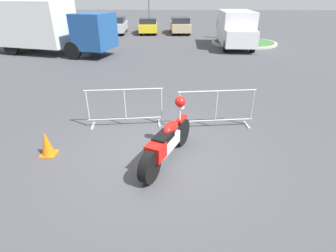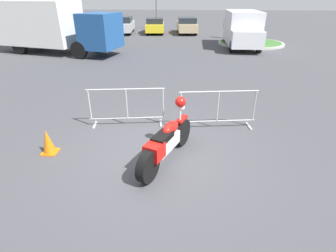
# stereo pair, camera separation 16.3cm
# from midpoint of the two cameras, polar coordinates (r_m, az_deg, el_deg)

# --- Properties ---
(ground_plane) EXTENTS (120.00, 120.00, 0.00)m
(ground_plane) POSITION_cam_midpoint_polar(r_m,az_deg,el_deg) (6.17, -1.54, -5.80)
(ground_plane) COLOR #424247
(motorcycle) EXTENTS (1.03, 2.15, 1.27)m
(motorcycle) POSITION_cam_midpoint_polar(r_m,az_deg,el_deg) (5.65, 0.52, -3.33)
(motorcycle) COLOR black
(motorcycle) RESTS_ON ground
(crowd_barrier_near) EXTENTS (2.09, 0.70, 1.07)m
(crowd_barrier_near) POSITION_cam_midpoint_polar(r_m,az_deg,el_deg) (7.30, -8.34, 4.22)
(crowd_barrier_near) COLOR #9EA0A5
(crowd_barrier_near) RESTS_ON ground
(crowd_barrier_far) EXTENTS (2.09, 0.70, 1.07)m
(crowd_barrier_far) POSITION_cam_midpoint_polar(r_m,az_deg,el_deg) (7.19, 11.38, 3.60)
(crowd_barrier_far) COLOR #9EA0A5
(crowd_barrier_far) RESTS_ON ground
(box_truck) EXTENTS (8.01, 3.98, 2.98)m
(box_truck) POSITION_cam_midpoint_polar(r_m,az_deg,el_deg) (18.23, -23.98, 19.43)
(box_truck) COLOR white
(box_truck) RESTS_ON ground
(delivery_van) EXTENTS (2.07, 5.03, 2.31)m
(delivery_van) POSITION_cam_midpoint_polar(r_m,az_deg,el_deg) (19.42, 16.12, 19.75)
(delivery_van) COLOR silver
(delivery_van) RESTS_ON ground
(parked_car_green) EXTENTS (2.04, 4.20, 1.38)m
(parked_car_green) POSITION_cam_midpoint_polar(r_m,az_deg,el_deg) (28.33, -21.93, 19.78)
(parked_car_green) COLOR #236B38
(parked_car_green) RESTS_ON ground
(parked_car_maroon) EXTENTS (2.13, 4.39, 1.44)m
(parked_car_maroon) POSITION_cam_midpoint_polar(r_m,az_deg,el_deg) (27.56, -15.71, 20.56)
(parked_car_maroon) COLOR maroon
(parked_car_maroon) RESTS_ON ground
(parked_car_silver) EXTENTS (2.17, 4.46, 1.46)m
(parked_car_silver) POSITION_cam_midpoint_polar(r_m,az_deg,el_deg) (26.30, -9.57, 20.90)
(parked_car_silver) COLOR #B7BABF
(parked_car_silver) RESTS_ON ground
(parked_car_yellow) EXTENTS (2.00, 4.10, 1.35)m
(parked_car_yellow) POSITION_cam_midpoint_polar(r_m,az_deg,el_deg) (26.01, -2.66, 21.02)
(parked_car_yellow) COLOR yellow
(parked_car_yellow) RESTS_ON ground
(parked_car_tan) EXTENTS (2.07, 4.26, 1.40)m
(parked_car_tan) POSITION_cam_midpoint_polar(r_m,az_deg,el_deg) (25.97, 4.32, 21.03)
(parked_car_tan) COLOR tan
(parked_car_tan) RESTS_ON ground
(pedestrian) EXTENTS (0.35, 0.35, 1.69)m
(pedestrian) POSITION_cam_midpoint_polar(r_m,az_deg,el_deg) (23.46, 12.62, 20.40)
(pedestrian) COLOR #262838
(pedestrian) RESTS_ON ground
(planter_island) EXTENTS (4.70, 4.70, 1.21)m
(planter_island) POSITION_cam_midpoint_polar(r_m,az_deg,el_deg) (21.07, 17.47, 17.47)
(planter_island) COLOR #ADA89E
(planter_island) RESTS_ON ground
(traffic_cone) EXTENTS (0.34, 0.34, 0.59)m
(traffic_cone) POSITION_cam_midpoint_polar(r_m,az_deg,el_deg) (6.59, -24.04, -3.17)
(traffic_cone) COLOR orange
(traffic_cone) RESTS_ON ground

